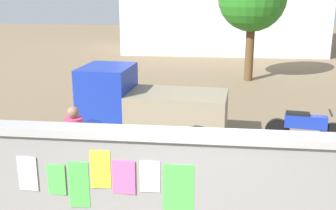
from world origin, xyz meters
The scene contains 6 objects.
ground centered at (0.00, 8.00, 0.00)m, with size 60.00×60.00×0.00m, color #7A664C.
poster_wall centered at (-0.01, 0.00, 0.86)m, with size 6.52×0.42×1.66m.
auto_rickshaw_truck centered at (-1.38, 4.01, 0.90)m, with size 3.70×1.76×1.85m.
motorcycle centered at (2.51, 4.10, 0.46)m, with size 1.90×0.56×0.87m.
bicycle_near centered at (0.70, 1.29, 0.36)m, with size 1.71×0.44×0.95m.
person_walking centered at (-2.27, 1.24, 0.99)m, with size 0.36×0.36×1.62m.
Camera 1 is at (0.31, -5.77, 3.70)m, focal length 43.99 mm.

